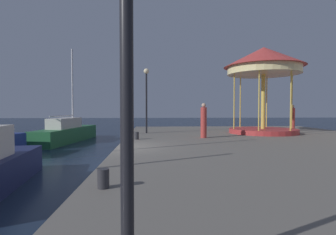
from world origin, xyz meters
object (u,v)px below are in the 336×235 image
at_px(bollard_center, 103,178).
at_px(carousel, 264,68).
at_px(sailboat_green, 67,132).
at_px(person_mid_promenade, 293,118).
at_px(lamp_post_mid_promenade, 146,89).
at_px(person_far_corner, 204,121).
at_px(bollard_north, 137,136).

bearing_deg(bollard_center, carousel, 54.69).
xyz_separation_m(sailboat_green, person_mid_promenade, (17.11, 0.05, 1.02)).
bearing_deg(person_mid_promenade, lamp_post_mid_promenade, -170.25).
height_order(bollard_center, person_far_corner, person_far_corner).
relative_size(lamp_post_mid_promenade, bollard_center, 10.86).
height_order(bollard_center, person_mid_promenade, person_mid_promenade).
relative_size(lamp_post_mid_promenade, person_mid_promenade, 2.23).
xyz_separation_m(person_far_corner, person_mid_promenade, (7.91, 5.08, -0.01)).
bearing_deg(bollard_north, person_mid_promenade, 25.81).
relative_size(bollard_north, person_mid_promenade, 0.21).
relative_size(carousel, lamp_post_mid_promenade, 1.32).
xyz_separation_m(bollard_north, person_mid_promenade, (11.64, 5.63, 0.72)).
xyz_separation_m(carousel, lamp_post_mid_promenade, (-7.82, 0.54, -1.36)).
bearing_deg(lamp_post_mid_promenade, person_far_corner, -43.77).
xyz_separation_m(sailboat_green, lamp_post_mid_promenade, (5.91, -1.88, 3.07)).
distance_m(lamp_post_mid_promenade, person_far_corner, 4.99).
bearing_deg(person_far_corner, lamp_post_mid_promenade, 136.23).
bearing_deg(person_far_corner, sailboat_green, 151.33).
height_order(sailboat_green, person_far_corner, sailboat_green).
bearing_deg(person_mid_promenade, person_far_corner, -147.31).
distance_m(bollard_north, person_mid_promenade, 12.95).
relative_size(person_far_corner, person_mid_promenade, 1.01).
height_order(sailboat_green, person_mid_promenade, sailboat_green).
xyz_separation_m(sailboat_green, person_far_corner, (9.20, -5.03, 1.03)).
bearing_deg(carousel, bollard_north, -159.05).
distance_m(carousel, person_far_corner, 6.23).
bearing_deg(bollard_center, bollard_north, 89.07).
distance_m(carousel, bollard_north, 9.75).
bearing_deg(person_far_corner, bollard_north, -171.58).
bearing_deg(sailboat_green, bollard_center, -69.51).
distance_m(carousel, bollard_center, 15.10).
bearing_deg(sailboat_green, person_mid_promenade, 0.16).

